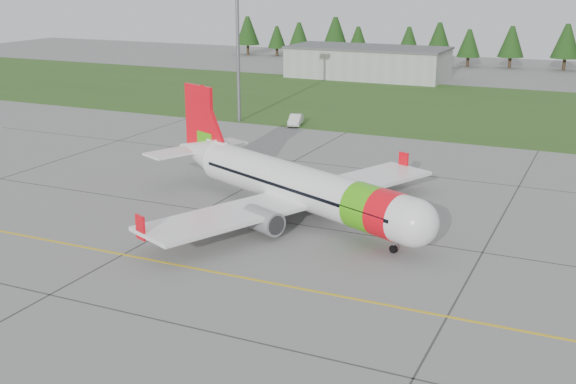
% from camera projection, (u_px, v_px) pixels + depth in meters
% --- Properties ---
extents(ground, '(320.00, 320.00, 0.00)m').
position_uv_depth(ground, '(247.00, 340.00, 42.38)').
color(ground, gray).
rests_on(ground, ground).
extents(aircraft, '(31.55, 29.94, 10.09)m').
position_uv_depth(aircraft, '(296.00, 186.00, 63.02)').
color(aircraft, white).
rests_on(aircraft, ground).
extents(service_van, '(2.00, 1.93, 4.71)m').
position_uv_depth(service_van, '(296.00, 109.00, 102.14)').
color(service_van, white).
rests_on(service_van, ground).
extents(grass_strip, '(320.00, 50.00, 0.03)m').
position_uv_depth(grass_strip, '(491.00, 111.00, 113.63)').
color(grass_strip, '#30561E').
rests_on(grass_strip, ground).
extents(taxi_guideline, '(120.00, 0.25, 0.02)m').
position_uv_depth(taxi_guideline, '(302.00, 289.00, 49.33)').
color(taxi_guideline, gold).
rests_on(taxi_guideline, ground).
extents(hangar_west, '(32.00, 14.00, 6.00)m').
position_uv_depth(hangar_west, '(368.00, 63.00, 149.14)').
color(hangar_west, '#A8A8A3').
rests_on(hangar_west, ground).
extents(floodlight_mast, '(0.50, 0.50, 20.00)m').
position_uv_depth(floodlight_mast, '(238.00, 52.00, 102.73)').
color(floodlight_mast, slate).
rests_on(floodlight_mast, ground).
extents(treeline, '(160.00, 8.00, 10.00)m').
position_uv_depth(treeline, '(536.00, 47.00, 160.85)').
color(treeline, '#1C3F14').
rests_on(treeline, ground).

